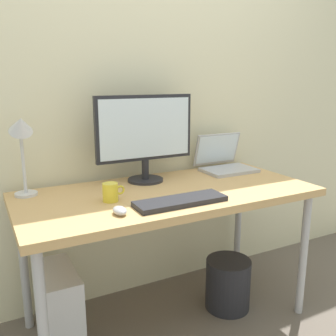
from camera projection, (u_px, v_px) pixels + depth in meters
The scene contains 11 objects.
ground_plane at pixel (168, 319), 2.12m from camera, with size 6.00×6.00×0.00m, color #665B51.
back_wall at pixel (135, 83), 2.17m from camera, with size 4.40×0.04×2.60m, color beige.
desk at pixel (168, 202), 1.96m from camera, with size 1.53×0.71×0.76m.
monitor at pixel (145, 133), 2.06m from camera, with size 0.56×0.20×0.48m.
laptop at pixel (224, 161), 2.37m from camera, with size 0.32×0.28×0.22m.
desk_lamp at pixel (22, 137), 1.77m from camera, with size 0.11×0.16×0.42m.
keyboard at pixel (181, 201), 1.74m from camera, with size 0.44×0.14×0.02m, color #232328.
mouse at pixel (120, 211), 1.60m from camera, with size 0.06×0.09×0.03m, color #B2B2B7.
coffee_mug at pixel (111, 192), 1.76m from camera, with size 0.11×0.07×0.09m.
computer_tower at pixel (59, 310), 1.85m from camera, with size 0.18×0.36×0.42m, color silver.
wastebasket at pixel (228, 284), 2.20m from camera, with size 0.26×0.26×0.30m, color #232328.
Camera 1 is at (-0.86, -1.65, 1.32)m, focal length 40.07 mm.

